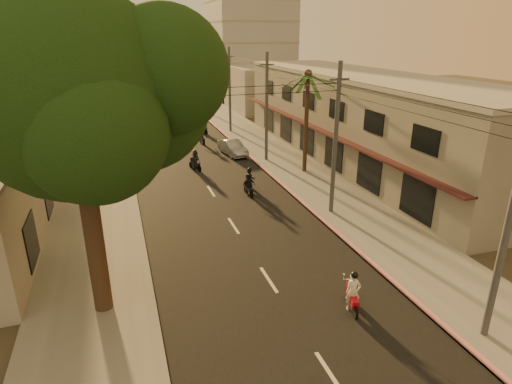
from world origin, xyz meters
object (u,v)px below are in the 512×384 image
(scooter_mid_a, at_px, (250,180))
(scooter_mid_b, at_px, (249,186))
(palm_tree, at_px, (308,80))
(parked_car, at_px, (233,148))
(scooter_far_a, at_px, (195,161))
(scooter_far_c, at_px, (204,127))
(scooter_far_b, at_px, (202,136))
(scooter_red, at_px, (353,293))
(broadleaf_tree, at_px, (86,94))

(scooter_mid_a, relative_size, scooter_mid_b, 1.03)
(palm_tree, bearing_deg, parked_car, 121.19)
(scooter_far_a, distance_m, scooter_far_c, 13.18)
(scooter_far_b, distance_m, scooter_far_c, 4.73)
(scooter_red, relative_size, scooter_mid_b, 1.07)
(broadleaf_tree, relative_size, scooter_red, 6.99)
(scooter_red, height_order, parked_car, scooter_red)
(scooter_far_a, relative_size, parked_car, 0.40)
(palm_tree, distance_m, scooter_mid_a, 8.72)
(broadleaf_tree, relative_size, scooter_far_a, 7.21)
(scooter_far_b, bearing_deg, broadleaf_tree, -113.87)
(palm_tree, xyz_separation_m, scooter_mid_b, (-5.72, -3.60, -6.44))
(scooter_red, bearing_deg, scooter_far_a, 113.32)
(scooter_far_b, bearing_deg, palm_tree, -67.47)
(parked_car, bearing_deg, scooter_red, -102.38)
(scooter_mid_a, height_order, scooter_far_a, scooter_far_a)
(palm_tree, relative_size, scooter_mid_b, 5.05)
(scooter_far_a, bearing_deg, scooter_far_b, 53.07)
(scooter_far_b, relative_size, parked_car, 0.42)
(scooter_far_a, height_order, scooter_far_c, scooter_far_c)
(scooter_far_b, relative_size, scooter_far_c, 1.04)
(palm_tree, xyz_separation_m, scooter_far_c, (-4.82, 16.02, -6.37))
(scooter_mid_b, relative_size, scooter_far_a, 0.97)
(palm_tree, distance_m, scooter_far_a, 10.81)
(scooter_red, relative_size, scooter_far_c, 1.01)
(palm_tree, xyz_separation_m, scooter_mid_a, (-5.34, -2.59, -6.39))
(scooter_mid_a, distance_m, scooter_far_c, 18.61)
(scooter_mid_b, bearing_deg, scooter_mid_a, 65.56)
(scooter_mid_b, height_order, scooter_far_b, scooter_far_b)
(broadleaf_tree, relative_size, parked_car, 2.87)
(parked_car, bearing_deg, scooter_far_a, -148.22)
(broadleaf_tree, relative_size, scooter_far_b, 6.79)
(palm_tree, height_order, scooter_far_c, palm_tree)
(scooter_mid_b, distance_m, parked_car, 10.44)
(palm_tree, distance_m, scooter_far_c, 17.90)
(broadleaf_tree, distance_m, palm_tree, 20.18)
(palm_tree, distance_m, scooter_mid_b, 9.33)
(broadleaf_tree, height_order, scooter_mid_a, broadleaf_tree)
(scooter_far_c, bearing_deg, palm_tree, -90.75)
(broadleaf_tree, xyz_separation_m, scooter_mid_a, (9.27, 11.27, -7.72))
(scooter_far_a, bearing_deg, parked_car, 18.60)
(scooter_red, distance_m, parked_car, 23.81)
(palm_tree, bearing_deg, scooter_far_c, 106.75)
(scooter_mid_a, height_order, scooter_far_b, scooter_far_b)
(palm_tree, xyz_separation_m, parked_car, (-4.06, 6.71, -6.48))
(scooter_mid_b, bearing_deg, broadleaf_tree, -134.72)
(broadleaf_tree, xyz_separation_m, scooter_far_b, (8.69, 25.27, -7.68))
(scooter_mid_b, relative_size, scooter_far_c, 0.95)
(broadleaf_tree, bearing_deg, scooter_far_b, 71.01)
(scooter_far_b, height_order, parked_car, scooter_far_b)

